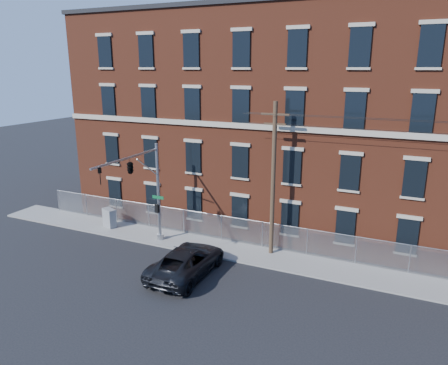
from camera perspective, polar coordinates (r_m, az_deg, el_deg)
ground at (r=24.76m, az=-2.39°, el=-13.88°), size 140.00×140.00×0.00m
sidewalk at (r=27.14m, az=26.94°, el=-12.76°), size 65.00×3.00×0.12m
chain_link_fence at (r=27.89m, az=27.11°, el=-9.74°), size 59.06×0.06×1.85m
traffic_signal_mast at (r=27.47m, az=-11.68°, el=0.91°), size 0.90×6.75×7.00m
utility_pole_near at (r=26.91m, az=6.70°, el=0.72°), size 1.80×0.28×10.00m
pickup_truck at (r=25.74m, az=-5.08°, el=-10.61°), size 2.83×6.11×1.69m
utility_cabinet at (r=33.82m, az=-15.28°, el=-4.65°), size 1.28×0.96×1.44m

